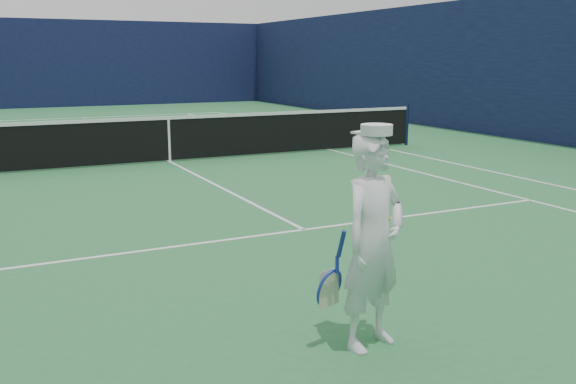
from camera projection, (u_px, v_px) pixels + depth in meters
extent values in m
plane|color=#296D3B|center=(170.00, 162.00, 14.17)|extent=(80.00, 80.00, 0.00)
cube|color=white|center=(83.00, 118.00, 24.61)|extent=(11.03, 0.06, 0.01)
cube|color=white|center=(377.00, 147.00, 16.54)|extent=(0.06, 23.83, 0.01)
cube|color=white|center=(331.00, 150.00, 15.95)|extent=(0.06, 23.77, 0.01)
cube|color=white|center=(112.00, 132.00, 19.79)|extent=(8.23, 0.06, 0.01)
cube|color=white|center=(304.00, 230.00, 8.55)|extent=(8.23, 0.06, 0.01)
cube|color=white|center=(170.00, 162.00, 14.17)|extent=(0.06, 12.80, 0.01)
cube|color=white|center=(84.00, 118.00, 24.48)|extent=(0.06, 0.30, 0.01)
cube|color=#0F1437|center=(59.00, 63.00, 29.57)|extent=(20.12, 0.12, 4.00)
cube|color=#0F1639|center=(513.00, 67.00, 18.09)|extent=(0.12, 36.12, 4.00)
cylinder|color=#141E4C|center=(407.00, 125.00, 16.83)|extent=(0.09, 0.09, 1.07)
cube|color=black|center=(169.00, 139.00, 14.07)|extent=(12.79, 0.02, 0.92)
cube|color=white|center=(168.00, 118.00, 13.98)|extent=(12.79, 0.04, 0.07)
cube|color=white|center=(169.00, 141.00, 14.08)|extent=(0.05, 0.03, 0.94)
imported|color=white|center=(373.00, 242.00, 4.96)|extent=(0.71, 0.57, 1.71)
cylinder|color=white|center=(377.00, 130.00, 4.78)|extent=(0.24, 0.24, 0.08)
cube|color=white|center=(363.00, 132.00, 4.88)|extent=(0.20, 0.15, 0.02)
cylinder|color=navy|center=(341.00, 244.00, 4.83)|extent=(0.06, 0.10, 0.22)
cube|color=#1D319D|center=(337.00, 264.00, 4.92)|extent=(0.03, 0.03, 0.14)
torus|color=#1D319D|center=(329.00, 288.00, 4.99)|extent=(0.31, 0.18, 0.29)
cube|color=beige|center=(329.00, 288.00, 4.99)|extent=(0.21, 0.07, 0.30)
sphere|color=#BCCE17|center=(385.00, 223.00, 5.19)|extent=(0.07, 0.07, 0.07)
sphere|color=#BCCE17|center=(387.00, 218.00, 5.23)|extent=(0.07, 0.07, 0.07)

